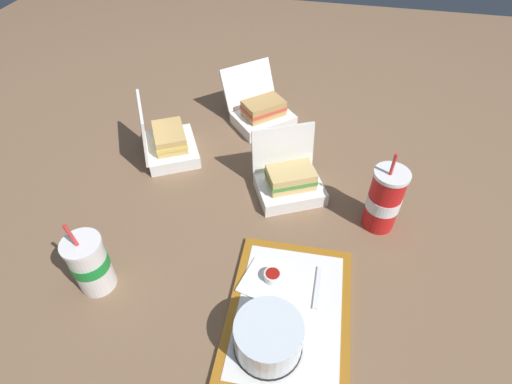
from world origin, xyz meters
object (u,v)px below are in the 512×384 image
Objects in this scene: clamshell_sandwich_front at (262,112)px; soda_cup_center at (90,264)px; food_tray at (289,314)px; clamshell_sandwich_center at (289,181)px; ketchup_cup at (273,276)px; plastic_fork at (318,287)px; cake_container at (268,337)px; clamshell_sandwich_back at (168,143)px; soda_cup_front at (384,200)px.

clamshell_sandwich_front is 1.32× the size of soda_cup_center.
clamshell_sandwich_center is at bearing -170.93° from food_tray.
clamshell_sandwich_front is at bearing -163.59° from food_tray.
ketchup_cup reaches higher than plastic_fork.
soda_cup_center is at bearing -44.30° from clamshell_sandwich_center.
clamshell_sandwich_back is (-0.55, -0.42, -0.00)m from cake_container.
ketchup_cup is at bearing -44.74° from soda_cup_front.
clamshell_sandwich_center is at bearing 24.31° from clamshell_sandwich_front.
plastic_fork is at bearing 90.08° from ketchup_cup.
clamshell_sandwich_back reaches higher than clamshell_sandwich_center.
cake_container is 0.58× the size of clamshell_sandwich_back.
soda_cup_front is (0.06, 0.25, 0.04)m from clamshell_sandwich_center.
ketchup_cup is 0.17× the size of clamshell_sandwich_back.
soda_cup_center reaches higher than food_tray.
soda_cup_front is (-0.31, 0.19, 0.08)m from food_tray.
cake_container is 0.60× the size of clamshell_sandwich_center.
food_tray is 1.60× the size of soda_cup_front.
soda_cup_center is (0.09, -0.49, 0.06)m from plastic_fork.
ketchup_cup is 0.15× the size of clamshell_sandwich_front.
soda_cup_front reaches higher than cake_container.
clamshell_sandwich_center is (-0.30, -0.01, 0.02)m from ketchup_cup.
plastic_fork is (-0.07, 0.05, 0.01)m from food_tray.
cake_container is 0.45m from soda_cup_front.
soda_cup_front is 0.70m from soda_cup_center.
food_tray is at bearing -36.33° from plastic_fork.
cake_container is at bearing -28.75° from soda_cup_front.
cake_container is at bearing 12.69° from clamshell_sandwich_front.
food_tray is 2.76× the size of cake_container.
soda_cup_center is (0.71, -0.23, 0.03)m from clamshell_sandwich_front.
clamshell_sandwich_back reaches higher than ketchup_cup.
clamshell_sandwich_center is 1.09× the size of soda_cup_center.
ketchup_cup is 0.17× the size of soda_cup_front.
ketchup_cup is 0.64m from clamshell_sandwich_front.
plastic_fork is 0.40× the size of clamshell_sandwich_front.
soda_cup_center reaches higher than plastic_fork.
cake_container is 0.69m from clamshell_sandwich_back.
soda_cup_front is (-0.24, 0.24, 0.06)m from ketchup_cup.
cake_container is 0.16m from ketchup_cup.
clamshell_sandwich_center reaches higher than ketchup_cup.
cake_container is 0.50× the size of clamshell_sandwich_front.
food_tray is 0.44m from soda_cup_center.
soda_cup_center reaches higher than clamshell_sandwich_center.
clamshell_sandwich_front is at bearing -167.31° from cake_container.
soda_cup_front is at bearing 75.23° from clamshell_sandwich_center.
food_tray is 9.48× the size of ketchup_cup.
clamshell_sandwich_front is 0.35m from clamshell_sandwich_center.
food_tray is 1.82× the size of soda_cup_center.
clamshell_sandwich_front reaches higher than cake_container.
soda_cup_front is at bearing 150.97° from plastic_fork.
cake_container is 0.18m from plastic_fork.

